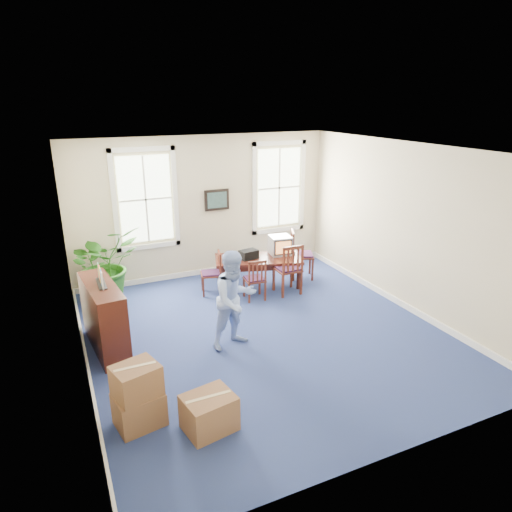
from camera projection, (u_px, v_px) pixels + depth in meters
name	position (u px, v px, depth m)	size (l,w,h in m)	color
floor	(265.00, 333.00, 8.09)	(6.50, 6.50, 0.00)	navy
ceiling	(266.00, 149.00, 7.03)	(6.50, 6.50, 0.00)	white
wall_back	(204.00, 207.00, 10.36)	(6.50, 6.50, 0.00)	beige
wall_front	(399.00, 336.00, 4.77)	(6.50, 6.50, 0.00)	beige
wall_left	(73.00, 275.00, 6.39)	(6.50, 6.50, 0.00)	beige
wall_right	(407.00, 228.00, 8.73)	(6.50, 6.50, 0.00)	beige
baseboard_back	(207.00, 271.00, 10.84)	(6.00, 0.04, 0.12)	white
baseboard_left	(88.00, 369.00, 6.91)	(0.04, 6.50, 0.12)	white
baseboard_right	(397.00, 301.00, 9.23)	(0.04, 6.50, 0.12)	white
window_left	(145.00, 199.00, 9.73)	(1.40, 0.12, 2.20)	white
window_right	(279.00, 188.00, 10.98)	(1.40, 0.12, 2.20)	white
wall_picture	(217.00, 200.00, 10.38)	(0.58, 0.06, 0.48)	black
conference_table	(258.00, 271.00, 10.08)	(1.87, 0.85, 0.64)	#441A12
crt_tv	(280.00, 245.00, 10.16)	(0.45, 0.50, 0.41)	#B7B7BC
game_console	(291.00, 252.00, 10.28)	(0.18, 0.23, 0.06)	white
equipment_bag	(249.00, 254.00, 9.90)	(0.38, 0.25, 0.19)	black
chair_near_left	(254.00, 279.00, 9.34)	(0.40, 0.40, 0.89)	maroon
chair_near_right	(288.00, 268.00, 9.61)	(0.50, 0.50, 1.11)	maroon
chair_end_left	(211.00, 273.00, 9.61)	(0.41, 0.41, 0.91)	maroon
chair_end_right	(302.00, 254.00, 10.44)	(0.50, 0.50, 1.12)	maroon
man	(235.00, 300.00, 7.46)	(0.81, 0.63, 1.66)	#9EBAF8
credenza	(104.00, 316.00, 7.42)	(0.44, 1.53, 1.20)	#441A12
brochure_rack	(100.00, 272.00, 7.19)	(0.12, 0.69, 0.30)	#99999E
potted_plant	(105.00, 264.00, 9.21)	(1.39, 1.21, 1.54)	#1C5212
cardboard_boxes	(154.00, 385.00, 5.89)	(1.56, 1.56, 0.89)	#8E603E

